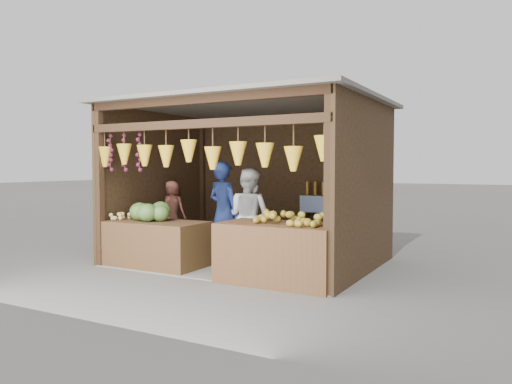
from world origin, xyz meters
TOP-DOWN VIEW (x-y plane):
  - ground at (0.00, 0.00)m, footprint 80.00×80.00m
  - stall_structure at (-0.03, -0.04)m, footprint 4.30×3.30m
  - back_shelf at (1.05, 1.28)m, footprint 1.25×0.32m
  - counter_left at (-1.17, -1.05)m, footprint 1.71×0.85m
  - counter_right at (1.11, -1.12)m, footprint 1.67×0.85m
  - stool at (-1.59, -0.01)m, footprint 0.34×0.34m
  - man_standing at (-0.31, -0.31)m, footprint 0.69×0.53m
  - woman_standing at (0.08, -0.16)m, footprint 0.80×0.65m
  - vendor_seated at (-1.59, -0.01)m, footprint 0.51×0.34m
  - melon_pile at (-1.25, -1.00)m, footprint 1.00×0.50m
  - tanfruit_pile at (-1.76, -1.14)m, footprint 0.34×0.40m
  - mango_pile at (1.22, -1.13)m, footprint 1.40×0.64m

SIDE VIEW (x-z plane):
  - ground at x=0.00m, z-range 0.00..0.00m
  - stool at x=-1.59m, z-range 0.00..0.32m
  - counter_left at x=-1.17m, z-range 0.00..0.73m
  - counter_right at x=1.11m, z-range 0.00..0.82m
  - woman_standing at x=0.08m, z-range 0.00..1.57m
  - tanfruit_pile at x=-1.76m, z-range 0.73..0.86m
  - vendor_seated at x=-1.59m, z-range 0.32..1.35m
  - man_standing at x=-0.31m, z-range 0.00..1.69m
  - back_shelf at x=1.05m, z-range 0.21..1.54m
  - melon_pile at x=-1.25m, z-range 0.73..1.05m
  - mango_pile at x=1.22m, z-range 0.82..1.04m
  - stall_structure at x=-0.03m, z-range 0.34..3.00m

